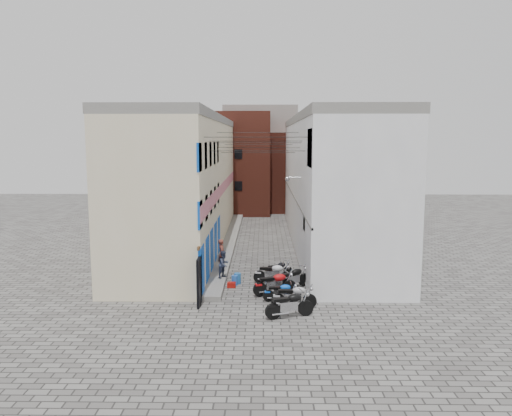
{
  "coord_description": "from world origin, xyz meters",
  "views": [
    {
      "loc": [
        0.33,
        -22.0,
        7.42
      ],
      "look_at": [
        -0.12,
        9.81,
        3.0
      ],
      "focal_mm": 35.0,
      "sensor_mm": 36.0,
      "label": 1
    }
  ],
  "objects_px": {
    "person_a": "(222,254)",
    "motorcycle_b": "(294,295)",
    "water_jug_far": "(238,278)",
    "motorcycle_d": "(275,282)",
    "motorcycle_g": "(279,269)",
    "red_crate": "(231,285)",
    "motorcycle_a": "(290,303)",
    "person_b": "(224,264)",
    "motorcycle_c": "(281,291)",
    "water_jug_near": "(235,280)",
    "motorcycle_e": "(293,277)",
    "motorcycle_f": "(273,272)"
  },
  "relations": [
    {
      "from": "motorcycle_a",
      "to": "motorcycle_e",
      "type": "bearing_deg",
      "value": 156.5
    },
    {
      "from": "motorcycle_a",
      "to": "water_jug_near",
      "type": "bearing_deg",
      "value": -168.79
    },
    {
      "from": "person_b",
      "to": "water_jug_near",
      "type": "relative_size",
      "value": 2.82
    },
    {
      "from": "motorcycle_d",
      "to": "motorcycle_e",
      "type": "xyz_separation_m",
      "value": [
        0.95,
        1.08,
        -0.03
      ]
    },
    {
      "from": "person_a",
      "to": "water_jug_far",
      "type": "distance_m",
      "value": 2.35
    },
    {
      "from": "motorcycle_c",
      "to": "person_a",
      "type": "xyz_separation_m",
      "value": [
        -3.13,
        4.82,
        0.6
      ]
    },
    {
      "from": "motorcycle_e",
      "to": "water_jug_far",
      "type": "relative_size",
      "value": 3.79
    },
    {
      "from": "motorcycle_g",
      "to": "water_jug_far",
      "type": "distance_m",
      "value": 2.47
    },
    {
      "from": "person_b",
      "to": "water_jug_far",
      "type": "xyz_separation_m",
      "value": [
        0.72,
        -0.25,
        -0.69
      ]
    },
    {
      "from": "water_jug_near",
      "to": "person_a",
      "type": "bearing_deg",
      "value": 110.23
    },
    {
      "from": "motorcycle_c",
      "to": "red_crate",
      "type": "xyz_separation_m",
      "value": [
        -2.44,
        2.17,
        -0.37
      ]
    },
    {
      "from": "water_jug_far",
      "to": "red_crate",
      "type": "bearing_deg",
      "value": -112.26
    },
    {
      "from": "motorcycle_c",
      "to": "red_crate",
      "type": "relative_size",
      "value": 4.16
    },
    {
      "from": "motorcycle_e",
      "to": "water_jug_near",
      "type": "distance_m",
      "value": 3.04
    },
    {
      "from": "motorcycle_a",
      "to": "person_b",
      "type": "bearing_deg",
      "value": -166.45
    },
    {
      "from": "motorcycle_a",
      "to": "motorcycle_g",
      "type": "distance_m",
      "value": 6.1
    },
    {
      "from": "motorcycle_b",
      "to": "motorcycle_d",
      "type": "distance_m",
      "value": 1.97
    },
    {
      "from": "red_crate",
      "to": "water_jug_far",
      "type": "bearing_deg",
      "value": 67.74
    },
    {
      "from": "motorcycle_d",
      "to": "person_a",
      "type": "distance_m",
      "value": 4.84
    },
    {
      "from": "motorcycle_f",
      "to": "water_jug_near",
      "type": "height_order",
      "value": "motorcycle_f"
    },
    {
      "from": "person_a",
      "to": "water_jug_far",
      "type": "xyz_separation_m",
      "value": [
        0.97,
        -1.98,
        -0.82
      ]
    },
    {
      "from": "motorcycle_b",
      "to": "person_a",
      "type": "relative_size",
      "value": 1.2
    },
    {
      "from": "motorcycle_c",
      "to": "motorcycle_d",
      "type": "relative_size",
      "value": 0.78
    },
    {
      "from": "red_crate",
      "to": "motorcycle_c",
      "type": "bearing_deg",
      "value": -41.66
    },
    {
      "from": "red_crate",
      "to": "motorcycle_g",
      "type": "bearing_deg",
      "value": 37.4
    },
    {
      "from": "motorcycle_f",
      "to": "red_crate",
      "type": "xyz_separation_m",
      "value": [
        -2.11,
        -0.74,
        -0.46
      ]
    },
    {
      "from": "motorcycle_a",
      "to": "motorcycle_g",
      "type": "height_order",
      "value": "motorcycle_a"
    },
    {
      "from": "motorcycle_g",
      "to": "red_crate",
      "type": "xyz_separation_m",
      "value": [
        -2.43,
        -1.85,
        -0.36
      ]
    },
    {
      "from": "motorcycle_a",
      "to": "person_b",
      "type": "height_order",
      "value": "person_b"
    },
    {
      "from": "motorcycle_d",
      "to": "motorcycle_g",
      "type": "distance_m",
      "value": 3.1
    },
    {
      "from": "person_b",
      "to": "motorcycle_b",
      "type": "bearing_deg",
      "value": -104.52
    },
    {
      "from": "motorcycle_d",
      "to": "water_jug_near",
      "type": "relative_size",
      "value": 4.3
    },
    {
      "from": "motorcycle_e",
      "to": "water_jug_far",
      "type": "distance_m",
      "value": 2.97
    },
    {
      "from": "motorcycle_a",
      "to": "person_a",
      "type": "xyz_separation_m",
      "value": [
        -3.4,
        6.89,
        0.47
      ]
    },
    {
      "from": "motorcycle_d",
      "to": "motorcycle_g",
      "type": "height_order",
      "value": "motorcycle_d"
    },
    {
      "from": "person_a",
      "to": "motorcycle_b",
      "type": "bearing_deg",
      "value": -154.93
    },
    {
      "from": "water_jug_far",
      "to": "person_a",
      "type": "bearing_deg",
      "value": 116.11
    },
    {
      "from": "motorcycle_c",
      "to": "motorcycle_e",
      "type": "xyz_separation_m",
      "value": [
        0.67,
        2.02,
        0.11
      ]
    },
    {
      "from": "motorcycle_c",
      "to": "motorcycle_d",
      "type": "xyz_separation_m",
      "value": [
        -0.28,
        0.93,
        0.14
      ]
    },
    {
      "from": "motorcycle_e",
      "to": "person_b",
      "type": "xyz_separation_m",
      "value": [
        -3.55,
        1.07,
        0.36
      ]
    },
    {
      "from": "motorcycle_c",
      "to": "person_a",
      "type": "height_order",
      "value": "person_a"
    },
    {
      "from": "motorcycle_d",
      "to": "person_a",
      "type": "bearing_deg",
      "value": -161.56
    },
    {
      "from": "motorcycle_c",
      "to": "water_jug_far",
      "type": "height_order",
      "value": "motorcycle_c"
    },
    {
      "from": "motorcycle_d",
      "to": "water_jug_far",
      "type": "height_order",
      "value": "motorcycle_d"
    },
    {
      "from": "motorcycle_b",
      "to": "water_jug_near",
      "type": "distance_m",
      "value": 4.44
    },
    {
      "from": "water_jug_far",
      "to": "person_b",
      "type": "bearing_deg",
      "value": 160.54
    },
    {
      "from": "motorcycle_g",
      "to": "person_a",
      "type": "xyz_separation_m",
      "value": [
        -3.12,
        0.8,
        0.6
      ]
    },
    {
      "from": "water_jug_far",
      "to": "motorcycle_d",
      "type": "bearing_deg",
      "value": -45.26
    },
    {
      "from": "person_b",
      "to": "water_jug_near",
      "type": "height_order",
      "value": "person_b"
    },
    {
      "from": "motorcycle_b",
      "to": "motorcycle_c",
      "type": "bearing_deg",
      "value": -148.17
    }
  ]
}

